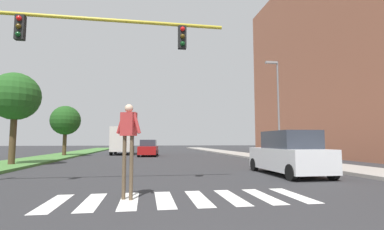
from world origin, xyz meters
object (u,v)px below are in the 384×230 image
Objects in this scene: tree_far at (66,121)px; suv_crossing at (289,154)px; traffic_light_gantry at (19,50)px; street_lamp_right at (277,101)px; truck_box_delivery at (123,140)px; pedestrian_performer at (128,135)px; tree_mid at (15,97)px; sedan_midblock at (148,149)px.

suv_crossing is (14.26, -17.37, -2.62)m from tree_far.
street_lamp_right is at bearing 36.85° from traffic_light_gantry.
street_lamp_right is 9.35m from suv_crossing.
tree_far is 22.62m from suv_crossing.
truck_box_delivery is (-12.47, 13.62, -2.96)m from street_lamp_right.
street_lamp_right reaches higher than pedestrian_performer.
pedestrian_performer is 25.84m from truck_box_delivery.
street_lamp_right is 1.63× the size of suv_crossing.
suv_crossing is 0.74× the size of truck_box_delivery.
truck_box_delivery is at bearing 132.48° from street_lamp_right.
pedestrian_performer is 0.40× the size of truck_box_delivery.
traffic_light_gantry reaches higher than tree_mid.
pedestrian_performer is (-10.29, -12.13, -2.93)m from street_lamp_right.
tree_mid is 1.14× the size of tree_far.
suv_crossing is (14.30, -6.58, -3.28)m from tree_mid.
truck_box_delivery is (-2.18, 25.75, -0.03)m from pedestrian_performer.
suv_crossing is at bearing -67.26° from truck_box_delivery.
traffic_light_gantry reaches higher than sedan_midblock.
sedan_midblock is (8.16, -0.17, -2.78)m from tree_far.
traffic_light_gantry is at bearing -166.52° from suv_crossing.
street_lamp_right is (17.72, -9.49, 1.05)m from tree_far.
tree_far is 20.25m from traffic_light_gantry.
suv_crossing is at bearing 13.48° from traffic_light_gantry.
suv_crossing is at bearing -24.72° from tree_mid.
pedestrian_performer is 0.54× the size of sedan_midblock.
tree_far reaches higher than suv_crossing.
sedan_midblock is 0.74× the size of truck_box_delivery.
tree_mid is at bearing 113.46° from traffic_light_gantry.
tree_far is 1.95× the size of pedestrian_performer.
street_lamp_right is 1.21× the size of truck_box_delivery.
suv_crossing is at bearing -70.49° from sedan_midblock.
street_lamp_right is (17.76, 1.30, 0.39)m from tree_mid.
tree_far is at bearing 89.79° from tree_mid.
pedestrian_performer reaches higher than sedan_midblock.
street_lamp_right reaches higher than tree_mid.
tree_mid is at bearing -127.68° from sedan_midblock.
tree_far reaches higher than pedestrian_performer.
pedestrian_performer is 0.54× the size of suv_crossing.
traffic_light_gantry reaches higher than pedestrian_performer.
tree_far is at bearing 129.38° from suv_crossing.
street_lamp_right is at bearing 49.69° from pedestrian_performer.
tree_mid is 0.58× the size of traffic_light_gantry.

